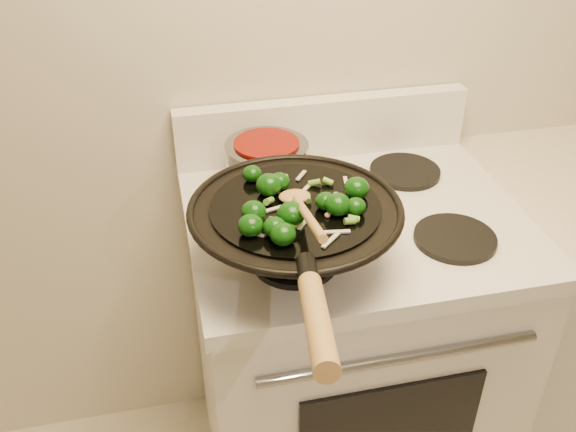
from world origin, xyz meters
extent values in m
plane|color=beige|center=(0.00, 1.50, 1.30)|extent=(3.50, 0.00, 3.50)
cube|color=white|center=(-0.14, 1.17, 0.44)|extent=(0.76, 0.64, 0.88)
cube|color=white|center=(-0.14, 1.17, 0.90)|extent=(0.78, 0.66, 0.04)
cube|color=white|center=(-0.14, 1.47, 1.00)|extent=(0.78, 0.05, 0.16)
cylinder|color=gray|center=(-0.14, 0.84, 0.78)|extent=(0.60, 0.02, 0.02)
cube|color=black|center=(-0.14, 0.84, 0.55)|extent=(0.42, 0.01, 0.28)
cylinder|color=black|center=(-0.32, 1.02, 0.93)|extent=(0.18, 0.18, 0.01)
cylinder|color=black|center=(0.04, 1.02, 0.93)|extent=(0.18, 0.18, 0.01)
cylinder|color=black|center=(-0.32, 1.32, 0.93)|extent=(0.18, 0.18, 0.01)
cylinder|color=black|center=(0.04, 1.32, 0.93)|extent=(0.18, 0.18, 0.01)
torus|color=black|center=(-0.32, 1.02, 1.06)|extent=(0.43, 0.43, 0.02)
cylinder|color=black|center=(-0.32, 1.02, 1.06)|extent=(0.34, 0.34, 0.01)
cylinder|color=black|center=(-0.35, 0.78, 1.09)|extent=(0.04, 0.08, 0.04)
cylinder|color=#AF8545|center=(-0.38, 0.64, 1.11)|extent=(0.07, 0.23, 0.07)
ellipsoid|color=#0B3A09|center=(-0.41, 0.99, 1.08)|extent=(0.05, 0.05, 0.04)
cylinder|color=#4C772A|center=(-0.39, 0.99, 1.07)|extent=(0.02, 0.02, 0.01)
ellipsoid|color=#0B3A09|center=(-0.38, 1.13, 1.08)|extent=(0.04, 0.04, 0.03)
ellipsoid|color=#0B3A09|center=(-0.34, 1.09, 1.08)|extent=(0.04, 0.04, 0.04)
ellipsoid|color=#0B3A09|center=(-0.34, 0.96, 1.08)|extent=(0.05, 0.05, 0.05)
cylinder|color=#4C772A|center=(-0.32, 0.96, 1.07)|extent=(0.02, 0.02, 0.02)
ellipsoid|color=#0B3A09|center=(-0.26, 1.00, 1.08)|extent=(0.04, 0.04, 0.04)
ellipsoid|color=#0B3A09|center=(-0.21, 0.97, 1.08)|extent=(0.04, 0.04, 0.03)
ellipsoid|color=#0B3A09|center=(-0.25, 0.98, 1.08)|extent=(0.05, 0.05, 0.04)
cylinder|color=#4C772A|center=(-0.23, 0.98, 1.07)|extent=(0.02, 0.02, 0.02)
ellipsoid|color=#0B3A09|center=(-0.36, 1.08, 1.08)|extent=(0.05, 0.05, 0.04)
ellipsoid|color=#0B3A09|center=(-0.19, 1.03, 1.08)|extent=(0.05, 0.05, 0.04)
ellipsoid|color=#0B3A09|center=(-0.42, 0.94, 1.08)|extent=(0.05, 0.05, 0.04)
cylinder|color=#4C772A|center=(-0.41, 0.94, 1.07)|extent=(0.02, 0.02, 0.02)
ellipsoid|color=#0B3A09|center=(-0.37, 0.90, 1.08)|extent=(0.05, 0.05, 0.04)
ellipsoid|color=#0B3A09|center=(-0.38, 0.93, 1.08)|extent=(0.04, 0.04, 0.04)
cube|color=silver|center=(-0.28, 0.89, 1.07)|extent=(0.04, 0.04, 0.00)
cube|color=silver|center=(-0.28, 1.08, 1.07)|extent=(0.03, 0.04, 0.00)
cube|color=silver|center=(-0.27, 0.91, 1.07)|extent=(0.06, 0.02, 0.00)
cube|color=silver|center=(-0.32, 0.95, 1.07)|extent=(0.03, 0.04, 0.00)
cube|color=silver|center=(-0.42, 0.95, 1.07)|extent=(0.04, 0.04, 0.00)
cube|color=silver|center=(-0.41, 1.02, 1.07)|extent=(0.02, 0.05, 0.00)
cube|color=silver|center=(-0.37, 1.01, 1.07)|extent=(0.05, 0.02, 0.00)
cube|color=silver|center=(-0.28, 1.13, 1.07)|extent=(0.03, 0.04, 0.00)
cube|color=silver|center=(-0.36, 1.09, 1.07)|extent=(0.04, 0.05, 0.00)
cube|color=silver|center=(-0.20, 1.08, 1.07)|extent=(0.02, 0.05, 0.00)
cube|color=silver|center=(-0.23, 1.02, 1.07)|extent=(0.02, 0.05, 0.00)
cylinder|color=#5F9730|center=(-0.24, 1.08, 1.07)|extent=(0.03, 0.02, 0.02)
cylinder|color=#5F9730|center=(-0.29, 1.03, 1.07)|extent=(0.03, 0.01, 0.02)
cylinder|color=#5F9730|center=(-0.26, 1.08, 1.07)|extent=(0.03, 0.02, 0.02)
cylinder|color=#5F9730|center=(-0.38, 0.96, 1.07)|extent=(0.03, 0.02, 0.02)
cylinder|color=#5F9730|center=(-0.34, 0.94, 1.07)|extent=(0.03, 0.03, 0.02)
cylinder|color=#5F9730|center=(-0.23, 0.93, 1.07)|extent=(0.03, 0.02, 0.02)
cylinder|color=#5F9730|center=(-0.37, 0.94, 1.07)|extent=(0.03, 0.03, 0.02)
cylinder|color=#5F9730|center=(-0.37, 1.04, 1.07)|extent=(0.02, 0.03, 0.02)
cylinder|color=#5F9730|center=(-0.22, 0.94, 1.07)|extent=(0.03, 0.03, 0.02)
sphere|color=beige|center=(-0.40, 0.96, 1.07)|extent=(0.01, 0.01, 0.01)
sphere|color=beige|center=(-0.27, 0.97, 1.07)|extent=(0.01, 0.01, 0.01)
sphere|color=beige|center=(-0.31, 1.13, 1.07)|extent=(0.01, 0.01, 0.01)
ellipsoid|color=#AF8545|center=(-0.32, 1.04, 1.07)|extent=(0.07, 0.05, 0.02)
cylinder|color=#AF8545|center=(-0.32, 0.91, 1.11)|extent=(0.03, 0.26, 0.10)
cylinder|color=gray|center=(-0.32, 1.32, 0.99)|extent=(0.20, 0.20, 0.11)
cylinder|color=#700B05|center=(-0.32, 1.32, 1.05)|extent=(0.16, 0.16, 0.01)
cylinder|color=black|center=(-0.28, 1.16, 1.04)|extent=(0.05, 0.12, 0.02)
camera|label=1|loc=(-0.56, -0.01, 1.75)|focal=40.00mm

